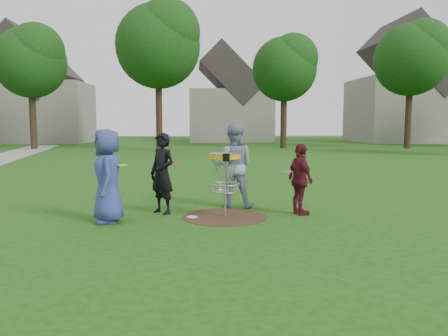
{
  "coord_description": "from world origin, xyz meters",
  "views": [
    {
      "loc": [
        -0.65,
        -8.98,
        2.0
      ],
      "look_at": [
        0.0,
        0.3,
        1.0
      ],
      "focal_mm": 35.0,
      "sensor_mm": 36.0,
      "label": 1
    }
  ],
  "objects": [
    {
      "name": "held_discs",
      "position": [
        -0.4,
        0.24,
        1.09
      ],
      "size": [
        3.63,
        1.29,
        0.28
      ],
      "color": "#BBED1A",
      "rests_on": "ground"
    },
    {
      "name": "disc_golf_basket",
      "position": [
        0.0,
        -0.0,
        1.02
      ],
      "size": [
        0.66,
        0.67,
        1.38
      ],
      "color": "#9EA0A5",
      "rests_on": "ground"
    },
    {
      "name": "player_blue",
      "position": [
        -2.34,
        -0.33,
        0.93
      ],
      "size": [
        0.76,
        1.01,
        1.85
      ],
      "primitive_type": "imported",
      "rotation": [
        0.0,
        0.0,
        -1.36
      ],
      "color": "navy",
      "rests_on": "ground"
    },
    {
      "name": "tree_row",
      "position": [
        0.44,
        20.67,
        6.21
      ],
      "size": [
        51.2,
        17.42,
        9.9
      ],
      "color": "#38281C",
      "rests_on": "ground"
    },
    {
      "name": "player_grey",
      "position": [
        0.27,
        1.05,
        0.97
      ],
      "size": [
        1.07,
        0.9,
        1.95
      ],
      "primitive_type": "imported",
      "rotation": [
        0.0,
        0.0,
        2.96
      ],
      "color": "gray",
      "rests_on": "ground"
    },
    {
      "name": "player_black",
      "position": [
        -1.33,
        0.46,
        0.88
      ],
      "size": [
        0.76,
        0.74,
        1.75
      ],
      "primitive_type": "imported",
      "rotation": [
        0.0,
        0.0,
        -0.73
      ],
      "color": "black",
      "rests_on": "ground"
    },
    {
      "name": "dirt_patch",
      "position": [
        0.0,
        0.0,
        0.0
      ],
      "size": [
        1.8,
        1.8,
        0.01
      ],
      "primitive_type": "cylinder",
      "color": "#47331E",
      "rests_on": "ground"
    },
    {
      "name": "house_row",
      "position": [
        4.78,
        33.07,
        4.14
      ],
      "size": [
        44.5,
        10.65,
        11.62
      ],
      "color": "gray",
      "rests_on": "ground"
    },
    {
      "name": "disc_on_grass",
      "position": [
        -0.69,
        -0.02,
        0.01
      ],
      "size": [
        0.22,
        0.22,
        0.02
      ],
      "primitive_type": "cylinder",
      "color": "white",
      "rests_on": "ground"
    },
    {
      "name": "player_maroon",
      "position": [
        1.62,
        0.11,
        0.76
      ],
      "size": [
        0.6,
        0.96,
        1.53
      ],
      "primitive_type": "imported",
      "rotation": [
        0.0,
        0.0,
        1.84
      ],
      "color": "#55131D",
      "rests_on": "ground"
    },
    {
      "name": "ground",
      "position": [
        0.0,
        0.0,
        0.0
      ],
      "size": [
        100.0,
        100.0,
        0.0
      ],
      "primitive_type": "plane",
      "color": "#19470F",
      "rests_on": "ground"
    }
  ]
}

